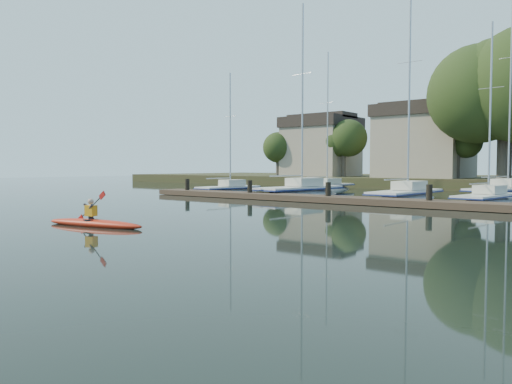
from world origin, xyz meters
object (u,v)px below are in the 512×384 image
Objects in this scene: kayak at (94,222)px; sailboat_3 at (487,207)px; sailboat_2 at (406,203)px; dock at (375,201)px; sailboat_0 at (229,195)px; sailboat_5 at (326,192)px; sailboat_1 at (300,199)px; sailboat_6 at (506,199)px.

kayak is 21.67m from sailboat_3.
sailboat_3 is at bearing -1.14° from sailboat_2.
sailboat_3 is (8.23, 20.04, -0.34)m from kayak.
sailboat_0 is (-14.21, 3.72, -0.38)m from dock.
sailboat_2 is 1.12× the size of sailboat_5.
sailboat_5 is (-7.16, 28.21, -0.33)m from kayak.
sailboat_1 is (-4.30, 19.76, -0.37)m from kayak.
kayak is at bearing -98.23° from sailboat_2.
sailboat_2 is (-0.15, 4.78, -0.39)m from dock.
sailboat_3 is 8.19m from sailboat_6.
sailboat_1 is at bearing -132.81° from sailboat_6.
kayak reaches higher than dock.
dock is 2.25× the size of sailboat_1.
sailboat_0 is at bearing 165.32° from dock.
kayak is 29.10m from sailboat_5.
sailboat_5 is 0.80× the size of sailboat_6.
sailboat_2 is (7.70, 0.50, 0.02)m from sailboat_1.
sailboat_0 reaches higher than kayak.
sailboat_0 is 0.93× the size of sailboat_3.
sailboat_2 is at bearing -105.64° from sailboat_6.
dock is 2.55× the size of sailboat_5.
sailboat_6 reaches higher than dock.
sailboat_6 is (11.79, 8.45, 0.01)m from sailboat_1.
sailboat_0 is at bearing 106.89° from kayak.
sailboat_2 is 0.89× the size of sailboat_6.
sailboat_2 is at bearing 9.57° from sailboat_1.
sailboat_2 is at bearing -175.58° from sailboat_3.
sailboat_1 reaches higher than dock.
sailboat_1 is at bearing 90.13° from kayak.
dock is at bearing -45.71° from sailboat_5.
sailboat_0 is at bearing -170.56° from sailboat_3.
sailboat_1 is 8.92m from sailboat_5.
sailboat_3 reaches higher than kayak.
sailboat_1 is 12.54m from sailboat_3.
sailboat_5 reaches higher than sailboat_0.
sailboat_6 is at bearing 4.20° from sailboat_5.
dock is 2.28× the size of sailboat_2.
sailboat_2 reaches higher than sailboat_5.
kayak is at bearing -105.45° from sailboat_3.
sailboat_2 is at bearing 91.80° from dock.
sailboat_1 reaches higher than sailboat_0.
kayak is 0.26× the size of sailboat_6.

